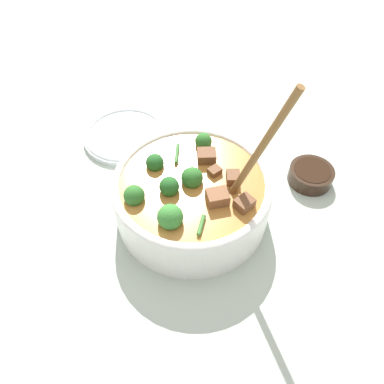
% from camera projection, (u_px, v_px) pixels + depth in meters
% --- Properties ---
extents(ground_plane, '(4.00, 4.00, 0.00)m').
position_uv_depth(ground_plane, '(192.00, 213.00, 0.73)').
color(ground_plane, '#ADBCAD').
extents(stew_bowl, '(0.29, 0.29, 0.32)m').
position_uv_depth(stew_bowl, '(192.00, 194.00, 0.68)').
color(stew_bowl, white).
rests_on(stew_bowl, ground_plane).
extents(condiment_bowl, '(0.09, 0.09, 0.03)m').
position_uv_depth(condiment_bowl, '(311.00, 174.00, 0.77)').
color(condiment_bowl, black).
rests_on(condiment_bowl, ground_plane).
extents(empty_plate, '(0.19, 0.19, 0.02)m').
position_uv_depth(empty_plate, '(125.00, 135.00, 0.86)').
color(empty_plate, white).
rests_on(empty_plate, ground_plane).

